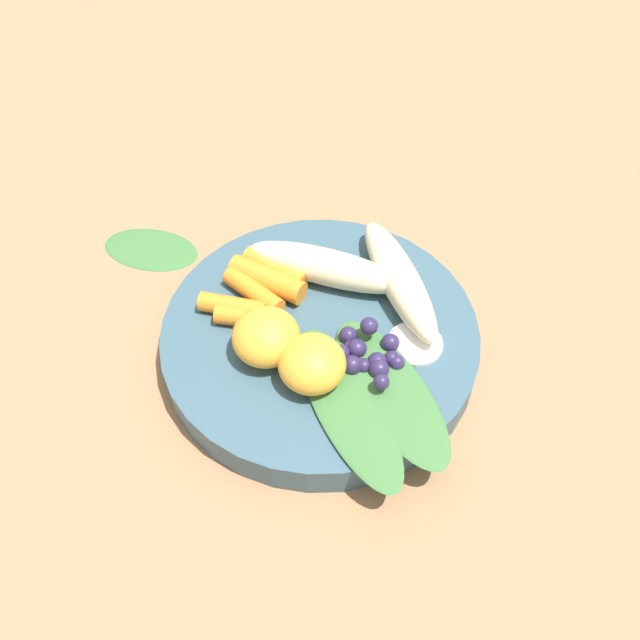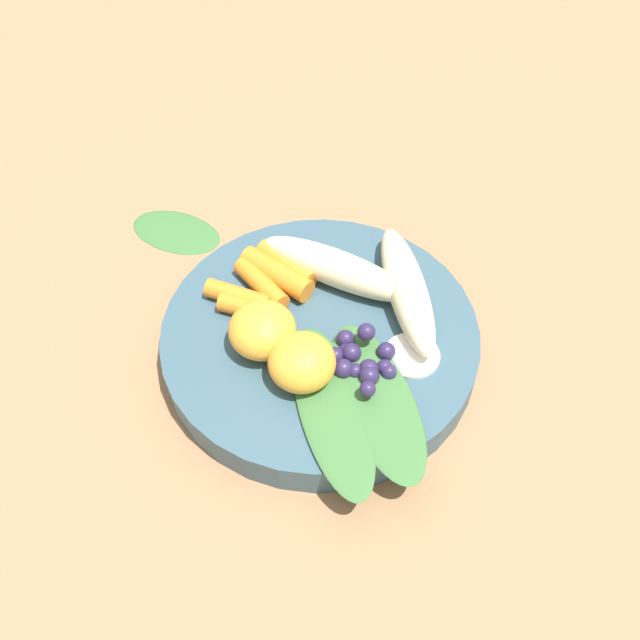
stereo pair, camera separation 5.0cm
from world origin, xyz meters
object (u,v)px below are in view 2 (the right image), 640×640
object	(u,v)px
banana_peeled_left	(337,268)
orange_segment_near	(302,362)
bowl	(320,340)
banana_peeled_right	(407,289)
kale_leaf_stray	(176,230)

from	to	relation	value
banana_peeled_left	orange_segment_near	distance (m)	0.09
bowl	banana_peeled_right	xyz separation A→B (m)	(-0.03, 0.06, 0.03)
bowl	orange_segment_near	bearing A→B (deg)	-14.18
orange_segment_near	kale_leaf_stray	size ratio (longest dim) A/B	0.56
bowl	kale_leaf_stray	distance (m)	0.18
banana_peeled_left	kale_leaf_stray	bearing A→B (deg)	-2.72
bowl	kale_leaf_stray	world-z (taller)	bowl
bowl	kale_leaf_stray	bearing A→B (deg)	-133.80
bowl	orange_segment_near	size ratio (longest dim) A/B	5.02
banana_peeled_left	kale_leaf_stray	xyz separation A→B (m)	(-0.08, -0.14, -0.04)
banana_peeled_left	banana_peeled_right	xyz separation A→B (m)	(0.02, 0.05, 0.00)
bowl	banana_peeled_right	world-z (taller)	banana_peeled_right
banana_peeled_right	orange_segment_near	world-z (taller)	orange_segment_near
banana_peeled_right	orange_segment_near	xyz separation A→B (m)	(0.07, -0.07, 0.00)
bowl	banana_peeled_left	xyz separation A→B (m)	(-0.05, 0.01, 0.03)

